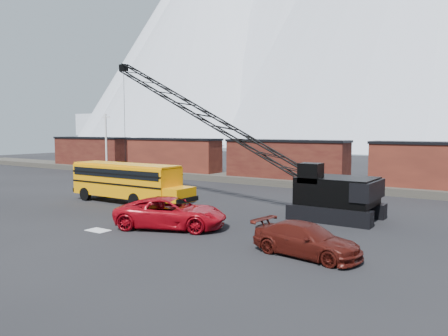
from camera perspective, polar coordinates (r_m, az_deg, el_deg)
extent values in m
plane|color=black|center=(30.04, -10.85, -6.46)|extent=(160.00, 160.00, 0.00)
cone|color=white|center=(352.45, -1.64, 16.60)|extent=(240.00, 240.00, 160.00)
cone|color=white|center=(333.02, 14.14, 20.55)|extent=(280.00, 280.00, 200.00)
cone|color=white|center=(430.76, -7.35, 13.14)|extent=(220.00, 220.00, 140.00)
cube|color=#4C473F|center=(47.96, 8.00, -1.72)|extent=(120.00, 5.00, 0.70)
cube|color=#552218|center=(68.08, -16.98, 2.07)|extent=(13.50, 2.90, 4.00)
cube|color=black|center=(68.02, -17.02, 3.80)|extent=(13.70, 3.10, 0.25)
cube|color=black|center=(71.49, -19.07, 0.78)|extent=(2.20, 2.40, 0.60)
cube|color=black|center=(64.98, -14.60, 0.50)|extent=(2.20, 2.40, 0.60)
cube|color=#451A13|center=(56.58, -6.70, 1.70)|extent=(13.50, 2.90, 4.00)
cube|color=black|center=(56.50, -6.72, 3.78)|extent=(13.70, 3.10, 0.25)
cube|color=black|center=(59.51, -9.75, 0.18)|extent=(2.20, 2.40, 0.60)
cube|color=black|center=(54.07, -3.30, -0.23)|extent=(2.20, 2.40, 0.60)
cube|color=#552218|center=(47.74, 8.04, 1.08)|extent=(13.50, 2.90, 4.00)
cube|color=black|center=(47.64, 8.07, 3.54)|extent=(13.70, 3.10, 0.25)
cube|color=black|center=(49.85, 3.67, -0.68)|extent=(2.20, 2.40, 0.60)
cube|color=black|center=(46.21, 12.70, -1.24)|extent=(2.20, 2.40, 0.60)
cube|color=black|center=(44.06, 21.95, -1.78)|extent=(2.20, 2.40, 0.60)
cylinder|color=silver|center=(59.34, -15.13, 2.97)|extent=(0.24, 0.24, 8.00)
cube|color=silver|center=(59.33, -15.21, 6.45)|extent=(1.40, 0.12, 0.12)
cube|color=silver|center=(27.04, -16.12, -7.83)|extent=(1.40, 0.90, 0.02)
cube|color=orange|center=(36.39, -12.75, -1.63)|extent=(10.00, 2.50, 2.50)
cube|color=orange|center=(32.66, -5.96, -3.52)|extent=(1.60, 2.30, 1.10)
cube|color=orange|center=(36.27, -12.79, 0.41)|extent=(10.00, 2.30, 0.18)
cube|color=black|center=(35.47, -14.25, -0.69)|extent=(9.60, 0.05, 0.65)
cube|color=black|center=(37.19, -11.36, -0.38)|extent=(9.60, 0.05, 0.65)
cube|color=black|center=(32.17, -4.79, -4.18)|extent=(0.15, 2.45, 0.35)
cube|color=black|center=(40.32, -17.66, -2.53)|extent=(0.15, 2.50, 0.35)
cylinder|color=black|center=(38.51, -17.65, -3.25)|extent=(1.10, 0.35, 1.10)
cylinder|color=black|center=(39.97, -15.06, -2.90)|extent=(1.10, 0.35, 1.10)
cylinder|color=black|center=(34.20, -11.58, -4.14)|extent=(1.10, 0.35, 1.10)
cylinder|color=black|center=(35.82, -8.95, -3.68)|extent=(1.10, 0.35, 1.10)
cylinder|color=black|center=(32.41, -8.35, -4.59)|extent=(1.10, 0.35, 1.10)
cylinder|color=black|center=(34.12, -5.74, -4.08)|extent=(1.10, 0.35, 1.10)
imported|color=#A30713|center=(26.65, -6.90, -5.84)|extent=(7.33, 5.37, 1.85)
imported|color=#42100B|center=(21.12, 10.72, -9.20)|extent=(5.57, 2.84, 1.55)
cube|color=black|center=(28.71, 13.45, -6.02)|extent=(5.50, 1.00, 1.00)
cube|color=black|center=(31.68, 15.49, -5.04)|extent=(5.50, 1.00, 1.00)
cube|color=black|center=(29.97, 14.58, -2.87)|extent=(4.80, 3.60, 1.80)
cube|color=black|center=(29.35, 18.27, -2.73)|extent=(1.20, 3.80, 1.20)
cube|color=black|center=(29.22, 11.26, -0.64)|extent=(1.40, 1.20, 1.30)
cube|color=black|center=(28.71, 10.83, -0.73)|extent=(1.20, 0.06, 0.90)
cube|color=black|center=(41.72, -12.98, 12.64)|extent=(0.70, 0.50, 0.60)
cylinder|color=black|center=(41.34, -12.83, 4.68)|extent=(0.04, 0.04, 11.26)
cube|color=black|center=(41.71, -12.68, -2.80)|extent=(0.25, 0.25, 0.50)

